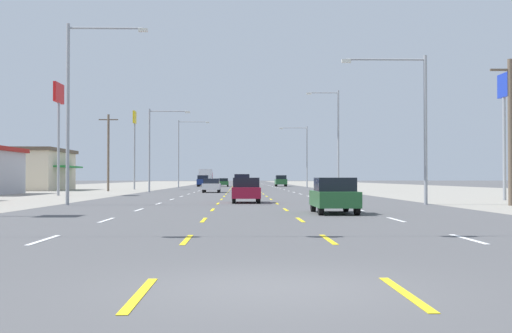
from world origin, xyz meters
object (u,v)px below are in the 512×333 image
object	(u,v)px
suv_far_right_farthest	(281,181)
pole_sign_left_row_2	(135,133)
sedan_inner_left_far	(223,182)
sedan_center_turn_distant_b	(243,181)
hatchback_center_turn_near	(246,190)
streetlight_right_row_1	(336,135)
suv_center_turn_midfar	(242,182)
pole_sign_right_row_1	(504,106)
hatchback_inner_right_nearest	(334,195)
box_truck_far_left_distant_a	(206,176)
pole_sign_left_row_1	(59,108)
streetlight_left_row_0	(76,99)
suv_far_left_farther	(203,181)
streetlight_right_row_2	(304,152)
streetlight_left_row_1	(154,143)
streetlight_left_row_2	(182,148)
sedan_inner_left_mid	(212,185)
streetlight_right_row_0	(415,115)

from	to	relation	value
suv_far_right_farthest	pole_sign_left_row_2	xyz separation A→B (m)	(-21.09, -29.44, 6.42)
sedan_inner_left_far	sedan_center_turn_distant_b	bearing A→B (deg)	82.43
hatchback_center_turn_near	streetlight_right_row_1	size ratio (longest dim) A/B	0.36
sedan_center_turn_distant_b	suv_center_turn_midfar	bearing A→B (deg)	-90.37
sedan_center_turn_distant_b	pole_sign_right_row_1	distance (m)	96.81
hatchback_inner_right_nearest	box_truck_far_left_distant_a	xyz separation A→B (m)	(-10.80, 100.28, 1.05)
pole_sign_left_row_1	streetlight_right_row_1	xyz separation A→B (m)	(25.89, 13.56, -1.35)
streetlight_left_row_0	sedan_inner_left_far	bearing A→B (deg)	85.22
suv_far_left_farther	pole_sign_left_row_1	distance (m)	58.32
sedan_inner_left_far	sedan_center_turn_distant_b	size ratio (longest dim) A/B	1.00
hatchback_inner_right_nearest	streetlight_right_row_2	xyz separation A→B (m)	(6.07, 74.77, 4.88)
sedan_center_turn_distant_b	suv_far_left_farther	bearing A→B (deg)	-105.36
streetlight_left_row_1	suv_center_turn_midfar	bearing A→B (deg)	47.37
suv_far_right_farthest	streetlight_left_row_2	distance (m)	21.25
box_truck_far_left_distant_a	hatchback_center_turn_near	bearing A→B (deg)	-85.38
suv_center_turn_midfar	pole_sign_left_row_2	world-z (taller)	pole_sign_left_row_2
hatchback_inner_right_nearest	sedan_center_turn_distant_b	world-z (taller)	hatchback_inner_right_nearest
suv_far_right_farthest	streetlight_left_row_1	distance (m)	48.42
suv_far_right_farthest	streetlight_left_row_2	size ratio (longest dim) A/B	0.46
sedan_inner_left_mid	sedan_center_turn_distant_b	size ratio (longest dim) A/B	1.00
sedan_inner_left_far	sedan_inner_left_mid	bearing A→B (deg)	-90.10
sedan_center_turn_distant_b	pole_sign_left_row_1	xyz separation A→B (m)	(-16.20, -82.87, 6.79)
box_truck_far_left_distant_a	pole_sign_left_row_2	distance (m)	43.44
sedan_inner_left_mid	suv_far_right_farthest	bearing A→B (deg)	77.75
suv_far_left_farther	streetlight_left_row_2	bearing A→B (deg)	-104.40
sedan_center_turn_distant_b	streetlight_left_row_2	world-z (taller)	streetlight_left_row_2
hatchback_center_turn_near	streetlight_left_row_1	bearing A→B (deg)	107.84
streetlight_left_row_2	pole_sign_left_row_2	bearing A→B (deg)	-105.37
hatchback_inner_right_nearest	suv_far_left_farther	bearing A→B (deg)	96.98
pole_sign_left_row_1	streetlight_left_row_2	distance (m)	46.91
suv_center_turn_midfar	box_truck_far_left_distant_a	distance (m)	48.66
suv_far_left_farther	pole_sign_right_row_1	size ratio (longest dim) A/B	0.56
suv_far_left_farther	streetlight_left_row_0	distance (m)	76.77
hatchback_center_turn_near	streetlight_left_row_1	distance (m)	31.59
hatchback_inner_right_nearest	streetlight_right_row_0	world-z (taller)	streetlight_right_row_0
sedan_inner_left_mid	pole_sign_left_row_2	size ratio (longest dim) A/B	0.44
suv_far_right_farthest	pole_sign_left_row_1	bearing A→B (deg)	-111.17
hatchback_inner_right_nearest	suv_far_left_farther	xyz separation A→B (m)	(-10.48, 85.55, 0.24)
suv_far_left_farther	pole_sign_left_row_2	distance (m)	29.44
pole_sign_right_row_1	hatchback_inner_right_nearest	bearing A→B (deg)	-130.99
sedan_inner_left_far	pole_sign_left_row_1	world-z (taller)	pole_sign_left_row_1
sedan_inner_left_far	streetlight_right_row_0	xyz separation A→B (m)	(12.90, -75.75, 4.35)
streetlight_left_row_2	suv_center_turn_midfar	bearing A→B (deg)	-67.39
pole_sign_left_row_2	streetlight_left_row_1	xyz separation A→B (m)	(4.66, -15.91, -2.19)
suv_far_left_farther	streetlight_right_row_1	bearing A→B (deg)	-69.04
sedan_center_turn_distant_b	streetlight_right_row_1	xyz separation A→B (m)	(9.69, -69.31, 5.44)
hatchback_inner_right_nearest	streetlight_right_row_1	xyz separation A→B (m)	(6.25, 41.88, 5.41)
suv_far_left_farther	pole_sign_left_row_1	bearing A→B (deg)	-99.09
sedan_inner_left_far	box_truck_far_left_distant_a	distance (m)	16.05
streetlight_right_row_0	pole_sign_left_row_2	bearing A→B (deg)	116.06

